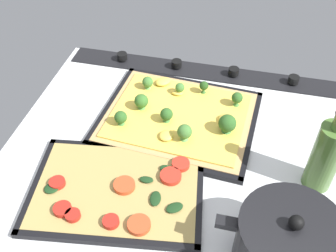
% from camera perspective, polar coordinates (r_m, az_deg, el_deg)
% --- Properties ---
extents(ground_plane, '(0.78, 0.67, 0.03)m').
position_cam_1_polar(ground_plane, '(0.88, 2.05, -4.41)').
color(ground_plane, silver).
extents(stove_control_panel, '(0.75, 0.07, 0.03)m').
position_cam_1_polar(stove_control_panel, '(1.08, 5.32, 7.98)').
color(stove_control_panel, black).
rests_on(stove_control_panel, ground_plane).
extents(baking_tray_front, '(0.38, 0.32, 0.01)m').
position_cam_1_polar(baking_tray_front, '(0.93, 1.50, 0.99)').
color(baking_tray_front, black).
rests_on(baking_tray_front, ground_plane).
extents(broccoli_pizza, '(0.35, 0.29, 0.06)m').
position_cam_1_polar(broccoli_pizza, '(0.92, 1.62, 1.58)').
color(broccoli_pizza, tan).
rests_on(broccoli_pizza, baking_tray_front).
extents(baking_tray_back, '(0.37, 0.29, 0.01)m').
position_cam_1_polar(baking_tray_back, '(0.80, -7.41, -9.29)').
color(baking_tray_back, black).
rests_on(baking_tray_back, ground_plane).
extents(veggie_pizza_back, '(0.34, 0.26, 0.02)m').
position_cam_1_polar(veggie_pizza_back, '(0.79, -7.21, -9.17)').
color(veggie_pizza_back, tan).
rests_on(veggie_pizza_back, baking_tray_back).
extents(cooking_pot, '(0.24, 0.17, 0.13)m').
position_cam_1_polar(cooking_pot, '(0.70, 16.95, -16.12)').
color(cooking_pot, black).
rests_on(cooking_pot, ground_plane).
extents(oil_bottle, '(0.06, 0.06, 0.20)m').
position_cam_1_polar(oil_bottle, '(0.80, 22.04, -3.94)').
color(oil_bottle, '#476B2D').
rests_on(oil_bottle, ground_plane).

